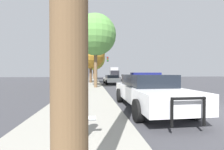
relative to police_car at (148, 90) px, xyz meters
The scene contains 12 objects.
ground_plane 2.66m from the police_car, 23.42° to the right, with size 110.00×110.00×0.00m, color #3D3D42.
sidewalk_left 3.03m from the police_car, 159.86° to the right, with size 3.00×110.00×0.13m.
police_car is the anchor object (origin of this frame).
fire_hydrant 3.83m from the police_car, 131.95° to the right, with size 0.61×0.27×0.82m.
traffic_light 22.21m from the police_car, 93.92° to the left, with size 3.86×0.35×4.60m.
car_background_oncoming 21.85m from the police_car, 79.14° to the left, with size 2.25×4.20×1.25m.
car_background_distant 34.81m from the police_car, 84.67° to the left, with size 2.04×4.20×1.32m.
car_background_midblock 14.53m from the police_car, 88.93° to the left, with size 2.01×4.71×1.25m.
box_truck 37.47m from the police_car, 84.12° to the left, with size 2.66×7.30×3.16m.
tree_sidewalk_near 9.80m from the police_car, 103.38° to the left, with size 3.99×3.99×7.09m.
tree_sidewalk_mid 16.71m from the police_car, 99.15° to the left, with size 4.21×4.21×6.30m.
tree_sidewalk_far 31.39m from the police_car, 93.73° to the left, with size 5.55×5.55×7.72m.
Camera 1 is at (-4.66, -5.09, 1.51)m, focal length 24.00 mm.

